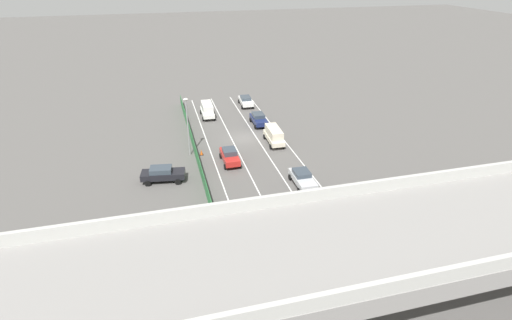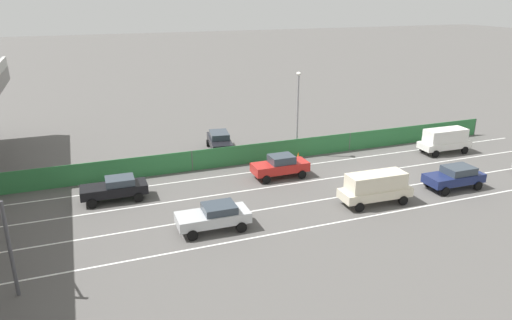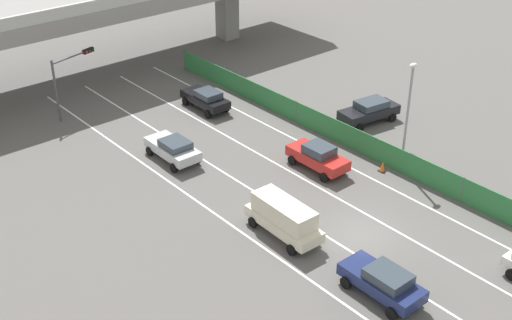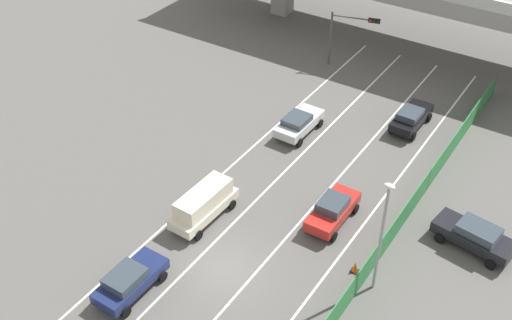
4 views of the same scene
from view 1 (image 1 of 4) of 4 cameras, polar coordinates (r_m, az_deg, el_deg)
The scene contains 18 objects.
ground_plane at distance 53.50m, azimuth -1.80°, elevation 3.28°, with size 300.00×300.00×0.00m, color #565451.
lane_line_left_edge at distance 49.90m, azimuth 5.33°, elevation 1.35°, with size 0.14×47.26×0.01m, color silver.
lane_line_mid_left at distance 48.93m, azimuth 1.61°, elevation 0.92°, with size 0.14×47.26×0.01m, color silver.
lane_line_mid_right at distance 48.19m, azimuth -2.23°, elevation 0.48°, with size 0.14×47.26×0.01m, color silver.
lane_line_right_edge at distance 47.67m, azimuth -6.18°, elevation 0.02°, with size 0.14×47.26×0.01m, color silver.
elevated_overpass at distance 25.06m, azimuth 14.77°, elevation -12.12°, with size 47.16×9.15×7.72m.
green_fence at distance 47.10m, azimuth -8.63°, elevation 0.63°, with size 0.10×43.36×1.66m.
car_sedan_navy at distance 57.54m, azimuth 0.39°, elevation 6.02°, with size 2.05×4.33×1.63m.
car_sedan_white at distance 65.58m, azimuth -1.51°, elevation 8.64°, with size 2.15×4.61×1.53m.
car_sedan_red at distance 46.43m, azimuth -3.84°, elevation 0.65°, with size 1.96×4.34×1.75m.
car_sedan_black at distance 36.12m, azimuth -0.10°, elevation -7.79°, with size 2.00×4.43×1.60m.
car_van_white at distance 60.86m, azimuth -7.11°, elevation 7.32°, with size 2.00×4.64×2.17m.
car_van_cream at distance 51.33m, azimuth 2.62°, elevation 3.69°, with size 2.05×4.94×2.14m.
car_sedan_silver at distance 42.01m, azimuth 6.78°, elevation -2.60°, with size 2.10×4.36×1.56m.
parked_sedan_dark at distance 43.60m, azimuth -13.42°, elevation -1.93°, with size 4.87×2.54×1.70m.
traffic_light at distance 33.10m, azimuth 16.34°, elevation -7.20°, with size 3.94×1.22×4.81m.
street_lamp at distance 47.67m, azimuth -9.94°, elevation 5.56°, with size 0.60×0.36×7.27m.
traffic_cone at distance 48.95m, azimuth -7.95°, elevation 1.11°, with size 0.47×0.47×0.73m.
Camera 1 is at (10.79, 47.80, 21.48)m, focal length 27.52 mm.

